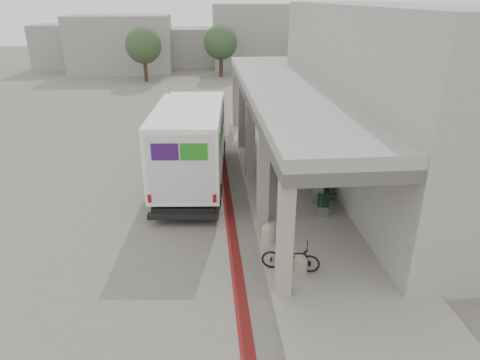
{
  "coord_description": "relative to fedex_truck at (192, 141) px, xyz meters",
  "views": [
    {
      "loc": [
        0.22,
        -12.49,
        7.29
      ],
      "look_at": [
        1.34,
        0.63,
        1.6
      ],
      "focal_mm": 32.0,
      "sensor_mm": 36.0,
      "label": 1
    }
  ],
  "objects": [
    {
      "name": "ground",
      "position": [
        0.34,
        -4.33,
        -1.81
      ],
      "size": [
        120.0,
        120.0,
        0.0
      ],
      "primitive_type": "plane",
      "color": "#635F55",
      "rests_on": "ground"
    },
    {
      "name": "tree_left",
      "position": [
        -4.66,
        23.67,
        1.37
      ],
      "size": [
        3.2,
        3.2,
        4.8
      ],
      "color": "#38281C",
      "rests_on": "ground"
    },
    {
      "name": "bollard_near",
      "position": [
        3.11,
        -6.95,
        -1.4
      ],
      "size": [
        0.38,
        0.38,
        0.58
      ],
      "color": "gray",
      "rests_on": "sidewalk"
    },
    {
      "name": "sidewalk",
      "position": [
        4.34,
        -4.33,
        -1.75
      ],
      "size": [
        4.4,
        28.0,
        0.12
      ],
      "primitive_type": "cube",
      "color": "gray",
      "rests_on": "ground"
    },
    {
      "name": "utility_cabinet",
      "position": [
        4.71,
        -2.53,
        -1.24
      ],
      "size": [
        0.48,
        0.59,
        0.9
      ],
      "primitive_type": "cube",
      "rotation": [
        0.0,
        0.0,
        -0.16
      ],
      "color": "gray",
      "rests_on": "sidewalk"
    },
    {
      "name": "tree_right",
      "position": [
        10.34,
        24.67,
        1.37
      ],
      "size": [
        3.2,
        3.2,
        4.8
      ],
      "color": "#38281C",
      "rests_on": "ground"
    },
    {
      "name": "distant_backdrop",
      "position": [
        -2.51,
        31.55,
        0.89
      ],
      "size": [
        28.0,
        10.0,
        6.5
      ],
      "color": "gray",
      "rests_on": "ground"
    },
    {
      "name": "tree_mid",
      "position": [
        2.34,
        25.67,
        1.37
      ],
      "size": [
        3.2,
        3.2,
        4.8
      ],
      "color": "#38281C",
      "rests_on": "ground"
    },
    {
      "name": "fedex_truck",
      "position": [
        0.0,
        0.0,
        0.0
      ],
      "size": [
        3.07,
        8.13,
        3.4
      ],
      "rotation": [
        0.0,
        0.0,
        -0.08
      ],
      "color": "black",
      "rests_on": "ground"
    },
    {
      "name": "bicycle_black",
      "position": [
        2.84,
        -6.83,
        -1.26
      ],
      "size": [
        1.74,
        0.99,
        0.86
      ],
      "primitive_type": "imported",
      "rotation": [
        0.0,
        0.0,
        1.3
      ],
      "color": "black",
      "rests_on": "sidewalk"
    },
    {
      "name": "transit_building",
      "position": [
        7.17,
        0.17,
        1.59
      ],
      "size": [
        7.6,
        17.0,
        7.0
      ],
      "color": "gray",
      "rests_on": "ground"
    },
    {
      "name": "bench",
      "position": [
        4.82,
        -3.0,
        -1.37
      ],
      "size": [
        0.92,
        1.93,
        0.44
      ],
      "rotation": [
        0.0,
        0.0,
        -0.28
      ],
      "color": "slate",
      "rests_on": "sidewalk"
    },
    {
      "name": "bollard_far",
      "position": [
        2.44,
        -5.3,
        -1.36
      ],
      "size": [
        0.44,
        0.44,
        0.66
      ],
      "color": "tan",
      "rests_on": "sidewalk"
    },
    {
      "name": "bike_lane_stripe",
      "position": [
        1.34,
        -2.33,
        -1.8
      ],
      "size": [
        0.35,
        40.0,
        0.01
      ],
      "primitive_type": "cube",
      "color": "maroon",
      "rests_on": "ground"
    }
  ]
}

